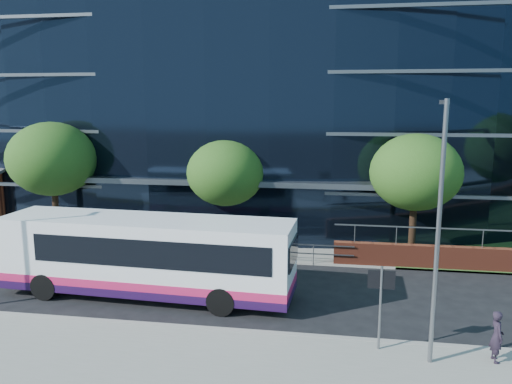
% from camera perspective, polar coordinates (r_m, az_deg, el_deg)
% --- Properties ---
extents(ground, '(200.00, 200.00, 0.00)m').
position_cam_1_polar(ground, '(19.11, -0.65, -14.68)').
color(ground, black).
rests_on(ground, ground).
extents(kerb, '(80.00, 0.25, 0.16)m').
position_cam_1_polar(kerb, '(18.19, -1.21, -15.76)').
color(kerb, gray).
rests_on(kerb, ground).
extents(yellow_line_outer, '(80.00, 0.08, 0.01)m').
position_cam_1_polar(yellow_line_outer, '(18.40, -1.09, -15.69)').
color(yellow_line_outer, gold).
rests_on(yellow_line_outer, ground).
extents(yellow_line_inner, '(80.00, 0.08, 0.01)m').
position_cam_1_polar(yellow_line_inner, '(18.53, -1.01, -15.50)').
color(yellow_line_inner, gold).
rests_on(yellow_line_inner, ground).
extents(far_forecourt, '(50.00, 8.00, 0.10)m').
position_cam_1_polar(far_forecourt, '(30.54, -8.31, -5.08)').
color(far_forecourt, gray).
rests_on(far_forecourt, ground).
extents(glass_office, '(44.00, 23.10, 16.00)m').
position_cam_1_polar(glass_office, '(38.57, -1.31, 10.13)').
color(glass_office, black).
rests_on(glass_office, ground).
extents(guard_railings, '(24.00, 0.05, 1.10)m').
position_cam_1_polar(guard_railings, '(27.43, -14.87, -5.42)').
color(guard_railings, slate).
rests_on(guard_railings, ground).
extents(street_sign, '(0.85, 0.09, 2.80)m').
position_cam_1_polar(street_sign, '(16.65, 14.09, -10.84)').
color(street_sign, slate).
rests_on(street_sign, pavement_near).
extents(tree_far_a, '(4.95, 4.95, 6.98)m').
position_cam_1_polar(tree_far_a, '(30.74, -22.26, 3.50)').
color(tree_far_a, black).
rests_on(tree_far_a, ground).
extents(tree_far_b, '(4.29, 4.29, 6.05)m').
position_cam_1_polar(tree_far_b, '(27.51, -3.49, 2.17)').
color(tree_far_b, black).
rests_on(tree_far_b, ground).
extents(tree_far_c, '(4.62, 4.62, 6.51)m').
position_cam_1_polar(tree_far_c, '(26.63, 17.77, 2.15)').
color(tree_far_c, black).
rests_on(tree_far_c, ground).
extents(streetlight_east, '(0.15, 0.77, 8.00)m').
position_cam_1_polar(streetlight_east, '(15.64, 20.12, -3.74)').
color(streetlight_east, slate).
rests_on(streetlight_east, pavement_near).
extents(city_bus, '(12.44, 3.43, 3.33)m').
position_cam_1_polar(city_bus, '(21.36, -12.13, -7.11)').
color(city_bus, white).
rests_on(city_bus, ground).
extents(pedestrian, '(0.43, 0.62, 1.63)m').
position_cam_1_polar(pedestrian, '(17.56, 25.81, -14.63)').
color(pedestrian, black).
rests_on(pedestrian, pavement_near).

